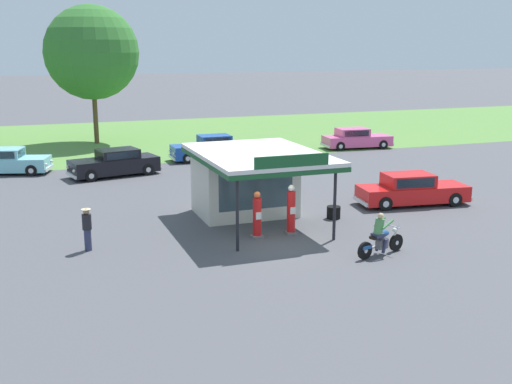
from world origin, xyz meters
name	(u,v)px	position (x,y,z in m)	size (l,w,h in m)	color
ground_plane	(277,243)	(0.00, 0.00, 0.00)	(300.00, 300.00, 0.00)	#4C4C51
grass_verge_strip	(140,138)	(0.00, 30.00, 0.00)	(120.00, 24.00, 0.01)	#56843D
service_station_kiosk	(248,176)	(0.28, 4.08, 1.81)	(4.85, 7.03, 3.52)	beige
gas_pump_nearside	(257,217)	(-0.44, 0.97, 0.85)	(0.44, 0.44, 1.86)	slate
gas_pump_offside	(291,212)	(1.00, 0.97, 0.92)	(0.44, 0.44, 2.01)	slate
motorcycle_with_rider	(380,238)	(2.97, -2.56, 0.65)	(2.19, 0.85, 1.58)	black
featured_classic_sedan	(412,190)	(8.27, 3.40, 0.68)	(5.52, 2.44, 1.49)	red
parked_car_back_row_centre_right	(115,163)	(-3.99, 15.14, 0.72)	(5.41, 2.91, 1.54)	black
parked_car_back_row_centre	(356,139)	(14.06, 19.20, 0.68)	(5.25, 2.42, 1.48)	#E55993
parked_car_back_row_far_right	(7,162)	(-9.87, 17.96, 0.69)	(5.18, 3.15, 1.49)	#7AC6D1
parked_car_second_row_spare	(210,149)	(2.61, 18.23, 0.74)	(5.07, 1.91, 1.62)	#19479E
bystander_strolling_foreground	(87,228)	(-6.83, 1.63, 0.85)	(0.35, 0.35, 1.59)	#2D3351
bystander_admiring_sedan	(239,159)	(3.07, 13.61, 0.78)	(0.34, 0.34, 1.50)	#2D3351
tree_oak_left	(92,54)	(-3.59, 28.20, 6.77)	(7.05, 7.05, 10.39)	brown
spare_tire_stack	(334,212)	(3.66, 2.44, 0.27)	(0.60, 0.60, 0.54)	black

